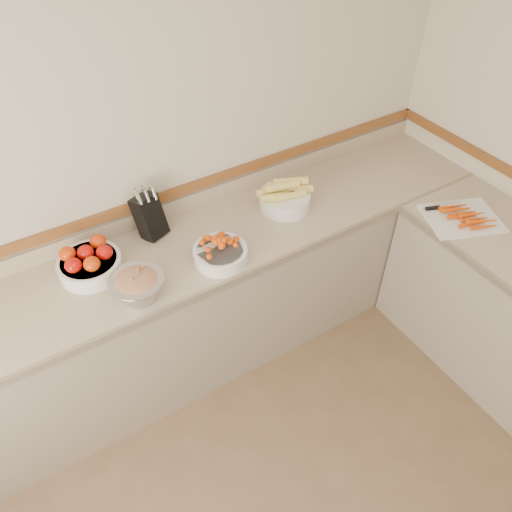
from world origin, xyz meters
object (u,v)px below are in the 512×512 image
knife_block (149,215)px  cherry_tomato_bowl (220,252)px  cutting_board (463,217)px  tomato_bowl (89,263)px  rhubarb_bowl (138,286)px  corn_bowl (285,197)px

knife_block → cherry_tomato_bowl: size_ratio=1.11×
knife_block → cutting_board: (1.56, -0.82, -0.11)m
tomato_bowl → cherry_tomato_bowl: (0.61, -0.27, -0.01)m
rhubarb_bowl → corn_bowl: bearing=12.7°
corn_bowl → rhubarb_bowl: corn_bowl is taller
knife_block → tomato_bowl: (-0.38, -0.12, -0.06)m
cutting_board → tomato_bowl: bearing=160.0°
tomato_bowl → cutting_board: bearing=-20.0°
rhubarb_bowl → knife_block: bearing=59.6°
rhubarb_bowl → cherry_tomato_bowl: bearing=3.1°
tomato_bowl → corn_bowl: corn_bowl is taller
knife_block → rhubarb_bowl: size_ratio=1.19×
corn_bowl → knife_block: bearing=166.4°
tomato_bowl → cutting_board: (1.95, -0.71, -0.05)m
knife_block → cutting_board: bearing=-27.8°
knife_block → tomato_bowl: size_ratio=0.99×
cherry_tomato_bowl → rhubarb_bowl: cherry_tomato_bowl is taller
knife_block → tomato_bowl: 0.40m
tomato_bowl → cherry_tomato_bowl: size_ratio=1.13×
knife_block → corn_bowl: bearing=-13.6°
cherry_tomato_bowl → corn_bowl: 0.58m
cherry_tomato_bowl → corn_bowl: bearing=20.4°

